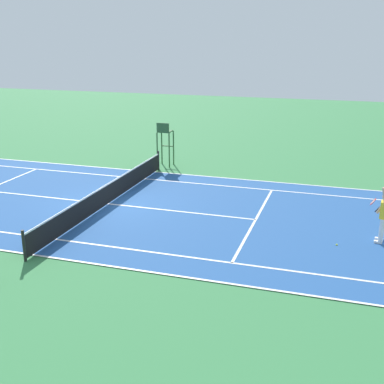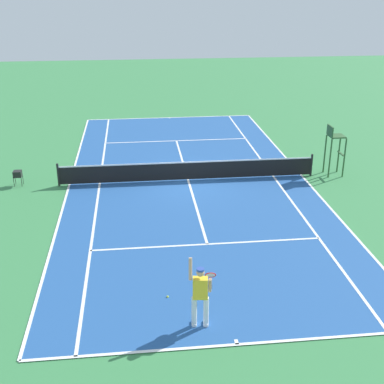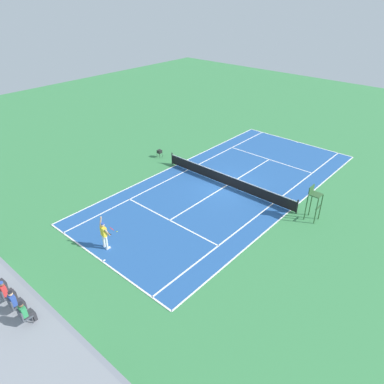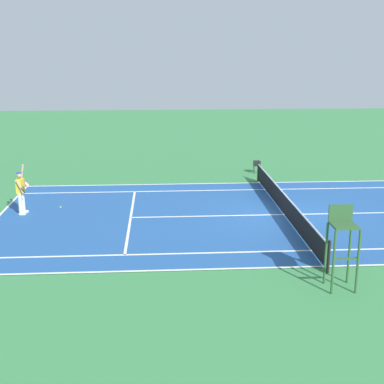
# 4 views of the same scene
# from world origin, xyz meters

# --- Properties ---
(ground_plane) EXTENTS (80.00, 80.00, 0.00)m
(ground_plane) POSITION_xyz_m (0.00, 0.00, 0.00)
(ground_plane) COLOR #387F47
(court) EXTENTS (11.08, 23.88, 0.03)m
(court) POSITION_xyz_m (0.00, 0.00, 0.01)
(court) COLOR #235193
(court) RESTS_ON ground
(net) EXTENTS (11.98, 0.10, 1.07)m
(net) POSITION_xyz_m (0.00, 0.00, 0.52)
(net) COLOR black
(net) RESTS_ON ground
(tennis_player) EXTENTS (0.80, 0.62, 2.08)m
(tennis_player) POSITION_xyz_m (0.85, 10.98, 0.99)
(tennis_player) COLOR white
(tennis_player) RESTS_ON ground
(tennis_ball) EXTENTS (0.07, 0.07, 0.07)m
(tennis_ball) POSITION_xyz_m (1.64, 9.54, 0.03)
(tennis_ball) COLOR #D1E533
(tennis_ball) RESTS_ON ground
(umpire_chair) EXTENTS (0.77, 0.77, 2.44)m
(umpire_chair) POSITION_xyz_m (-6.97, 0.00, 1.56)
(umpire_chair) COLOR #2D562D
(umpire_chair) RESTS_ON ground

